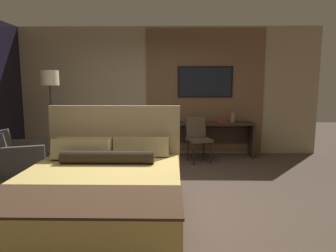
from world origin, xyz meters
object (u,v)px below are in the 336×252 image
object	(u,v)px
vase_tall	(168,116)
book	(222,122)
floor_lamp	(50,86)
desk_chair	(197,135)
desk	(205,132)
tv	(205,82)
armchair_by_window	(22,159)
bed	(99,190)
vase_short	(233,118)

from	to	relation	value
vase_tall	book	bearing A→B (deg)	-4.65
floor_lamp	desk_chair	bearing A→B (deg)	6.27
desk	tv	xyz separation A→B (m)	(0.00, 0.18, 1.09)
desk_chair	vase_tall	world-z (taller)	vase_tall
vase_tall	book	size ratio (longest dim) A/B	1.11
book	armchair_by_window	bearing A→B (deg)	-161.21
bed	book	bearing A→B (deg)	57.08
bed	tv	xyz separation A→B (m)	(1.57, 3.24, 1.28)
tv	vase_short	bearing A→B (deg)	-23.53
vase_short	floor_lamp	bearing A→B (deg)	-168.64
bed	floor_lamp	world-z (taller)	floor_lamp
book	desk	bearing A→B (deg)	167.08
armchair_by_window	book	size ratio (longest dim) A/B	4.08
bed	desk_chair	xyz separation A→B (m)	(1.37, 2.58, 0.22)
desk	floor_lamp	distance (m)	3.29
bed	armchair_by_window	distance (m)	2.48
desk_chair	floor_lamp	bearing A→B (deg)	168.45
book	bed	bearing A→B (deg)	-122.92
bed	floor_lamp	xyz separation A→B (m)	(-1.45, 2.27, 1.21)
floor_lamp	vase_tall	xyz separation A→B (m)	(2.22, 0.81, -0.66)
tv	vase_tall	distance (m)	1.10
vase_tall	book	world-z (taller)	vase_tall
desk_chair	armchair_by_window	size ratio (longest dim) A/B	0.93
desk	armchair_by_window	xyz separation A→B (m)	(-3.36, -1.35, -0.25)
desk	floor_lamp	size ratio (longest dim) A/B	1.14
desk	floor_lamp	world-z (taller)	floor_lamp
vase_short	book	size ratio (longest dim) A/B	0.87
vase_short	book	bearing A→B (deg)	-177.00
tv	floor_lamp	distance (m)	3.18
bed	floor_lamp	bearing A→B (deg)	122.69
tv	vase_short	world-z (taller)	tv
armchair_by_window	vase_short	bearing A→B (deg)	-91.48
desk_chair	floor_lamp	xyz separation A→B (m)	(-2.82, -0.31, 0.99)
desk	book	xyz separation A→B (m)	(0.36, -0.08, 0.24)
desk_chair	vase_short	xyz separation A→B (m)	(0.78, 0.41, 0.30)
floor_lamp	vase_tall	distance (m)	2.45
floor_lamp	book	distance (m)	3.54
desk	tv	world-z (taller)	tv
floor_lamp	vase_short	world-z (taller)	floor_lamp
desk	vase_tall	distance (m)	0.89
book	floor_lamp	bearing A→B (deg)	-168.10
tv	book	world-z (taller)	tv
floor_lamp	desk	bearing A→B (deg)	14.71
floor_lamp	vase_short	distance (m)	3.74
floor_lamp	vase_short	xyz separation A→B (m)	(3.60, 0.72, -0.69)
bed	desk	bearing A→B (deg)	62.80
desk	desk_chair	size ratio (longest dim) A/B	2.30
armchair_by_window	vase_tall	world-z (taller)	vase_tall
tv	desk_chair	bearing A→B (deg)	-107.12
armchair_by_window	book	xyz separation A→B (m)	(3.72, 1.26, 0.50)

